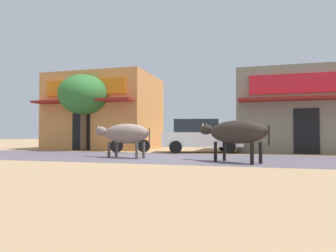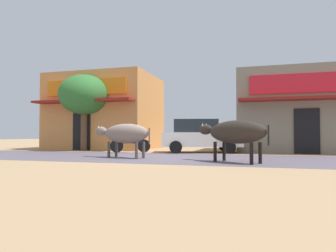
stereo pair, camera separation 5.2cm
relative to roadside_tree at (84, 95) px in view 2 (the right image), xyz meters
name	(u,v)px [view 2 (the right image)]	position (x,y,z in m)	size (l,w,h in m)	color
ground	(149,157)	(5.23, -3.76, -3.11)	(80.00, 80.00, 0.00)	tan
asphalt_road	(149,157)	(5.23, -3.76, -3.11)	(72.00, 5.26, 0.00)	#58505B
storefront_left_cafe	(106,113)	(0.03, 2.57, -0.81)	(6.27, 5.80, 4.59)	#CE8748
storefront_right_club	(298,112)	(11.51, 2.57, -1.00)	(6.25, 5.80, 4.21)	gray
roadside_tree	(84,95)	(0.00, 0.00, 0.00)	(2.83, 2.83, 4.27)	brown
parked_hatchback_car	(200,136)	(6.59, -0.06, -2.26)	(4.16, 2.65, 1.64)	silver
parked_motorcycle	(131,143)	(3.30, -1.03, -2.63)	(1.84, 0.92, 1.08)	black
cow_near_brown	(125,134)	(4.44, -4.31, -2.18)	(2.59, 1.10, 1.31)	slate
cow_far_dark	(235,132)	(8.65, -5.12, -2.14)	(2.50, 1.82, 1.35)	#2D251F
pedestrian_by_shop	(259,134)	(9.44, 0.40, -2.19)	(0.28, 0.61, 1.57)	brown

